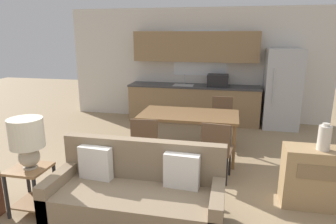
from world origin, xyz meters
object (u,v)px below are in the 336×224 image
Objects in this scene: side_table at (31,183)px; dining_chair_near_right at (217,148)px; couch at (137,192)px; dining_chair_near_left at (146,142)px; dining_chair_far_right at (222,118)px; refrigerator at (282,89)px; table_lamp at (27,138)px; vase at (324,138)px; dining_table at (189,117)px.

side_table is 2.45m from dining_chair_near_right.
side_table is (-1.28, -0.13, 0.04)m from couch.
dining_chair_far_right is (1.06, 1.63, 0.00)m from dining_chair_near_left.
side_table is at bearing 45.62° from dining_chair_near_left.
table_lamp is (-3.35, -4.20, 0.05)m from refrigerator.
side_table is 0.96× the size of table_lamp.
couch is 2.16× the size of dining_chair_far_right.
dining_chair_near_left is 1.00× the size of dining_chair_near_right.
table_lamp reaches higher than vase.
dining_chair_near_right is at bearing -58.08° from dining_table.
table_lamp is at bearing -165.95° from vase.
refrigerator is 2.77m from dining_table.
dining_table is at bearing 53.44° from table_lamp.
vase is at bearing 13.94° from side_table.
dining_chair_near_right is (2.10, 1.26, 0.13)m from side_table.
couch is at bearing -161.22° from vase.
couch is at bearing 5.62° from side_table.
dining_chair_near_left is at bearing 169.39° from vase.
dining_chair_near_left is (-0.53, -0.83, -0.20)m from dining_table.
table_lamp reaches higher than dining_chair_far_right.
vase reaches higher than side_table.
table_lamp reaches higher than side_table.
refrigerator reaches higher than dining_table.
dining_chair_near_right is at bearing 161.56° from vase.
refrigerator is 1.97× the size of dining_chair_near_left.
dining_chair_far_right reaches higher than dining_table.
refrigerator is 1.07× the size of dining_table.
vase is at bearing -90.06° from refrigerator.
side_table is 0.64× the size of dining_chair_near_right.
vase is 0.37× the size of dining_chair_near_right.
vase reaches higher than dining_chair_near_right.
couch reaches higher than side_table.
dining_chair_near_left is at bearing 50.96° from table_lamp.
couch is (-0.30, -1.97, -0.37)m from dining_table.
dining_chair_near_left is at bearing -122.42° from dining_table.
couch is (-2.09, -4.07, -0.55)m from refrigerator.
couch is 1.18m from dining_chair_near_left.
dining_chair_near_left is at bearing 50.33° from side_table.
side_table is at bearing 37.67° from dining_chair_near_right.
dining_chair_near_left reaches higher than dining_table.
dining_chair_far_right is at bearing 121.30° from vase.
dining_chair_near_left is (1.05, 1.27, 0.13)m from side_table.
dining_chair_near_left is at bearing -128.34° from refrigerator.
vase is at bearing -59.76° from dining_chair_far_right.
dining_chair_far_right is (0.53, 0.80, -0.20)m from dining_table.
side_table is (-1.58, -2.10, -0.33)m from dining_table.
vase reaches higher than dining_chair_far_right.
dining_chair_far_right is at bearing 54.27° from table_lamp.
refrigerator is 5.37m from table_lamp.
dining_table is 2.78× the size of table_lamp.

